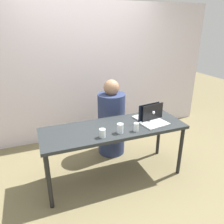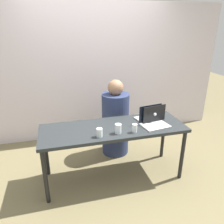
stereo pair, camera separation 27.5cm
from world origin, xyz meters
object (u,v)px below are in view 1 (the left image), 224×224
object	(u,v)px
laptop_back_right	(149,115)
water_glass_center	(120,129)
person_at_center	(111,122)
water_glass_right	(136,128)
laptop_front_right	(152,119)
water_glass_left	(102,134)

from	to	relation	value
laptop_back_right	water_glass_center	size ratio (longest dim) A/B	3.19
person_at_center	water_glass_right	bearing A→B (deg)	86.45
person_at_center	laptop_front_right	size ratio (longest dim) A/B	3.29
person_at_center	water_glass_left	distance (m)	0.94
water_glass_left	person_at_center	bearing A→B (deg)	62.55
water_glass_right	laptop_front_right	bearing A→B (deg)	23.36
person_at_center	laptop_back_right	size ratio (longest dim) A/B	3.25
laptop_front_right	laptop_back_right	size ratio (longest dim) A/B	0.99
laptop_back_right	water_glass_left	xyz separation A→B (m)	(-0.76, -0.27, -0.01)
laptop_front_right	water_glass_right	xyz separation A→B (m)	(-0.31, -0.13, -0.01)
person_at_center	water_glass_center	distance (m)	0.84
laptop_front_right	water_glass_right	size ratio (longest dim) A/B	3.49
person_at_center	laptop_front_right	world-z (taller)	person_at_center
water_glass_left	laptop_front_right	bearing A→B (deg)	10.33
water_glass_left	water_glass_right	world-z (taller)	water_glass_right
person_at_center	water_glass_left	world-z (taller)	person_at_center
laptop_front_right	water_glass_right	distance (m)	0.33
laptop_back_right	water_glass_right	world-z (taller)	laptop_back_right
person_at_center	water_glass_left	bearing A→B (deg)	57.98
water_glass_left	water_glass_center	xyz separation A→B (m)	(0.23, 0.03, 0.01)
water_glass_right	water_glass_center	distance (m)	0.20
laptop_front_right	laptop_back_right	world-z (taller)	laptop_front_right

